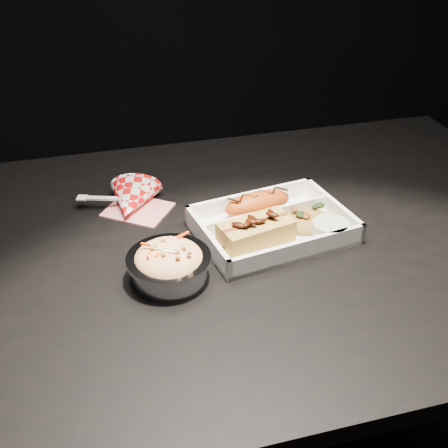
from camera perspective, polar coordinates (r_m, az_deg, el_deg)
The scene contains 8 objects.
dining_table at distance 1.01m, azimuth 2.18°, elevation -5.39°, with size 1.20×0.80×0.75m.
food_tray at distance 0.96m, azimuth 4.90°, elevation -0.42°, with size 0.28×0.22×0.04m.
fried_pastry at distance 0.99m, azimuth 3.43°, elevation 2.07°, with size 0.12×0.05×0.04m, color #B74712.
hotdog at distance 0.91m, azimuth 3.28°, elevation -0.70°, with size 0.13×0.08×0.06m.
fried_rice_mound at distance 0.98m, azimuth 8.62°, elevation 0.74°, with size 0.09×0.07×0.03m, color #A67430.
cupcake_liner at distance 0.95m, azimuth 10.70°, elevation -0.64°, with size 0.06×0.06×0.03m, color #AAC393.
foil_coleslaw_cup at distance 0.85m, azimuth -5.61°, elevation -3.93°, with size 0.13×0.13×0.07m.
napkin_fork at distance 1.04m, azimuth -9.41°, elevation 2.33°, with size 0.18×0.15×0.10m.
Camera 1 is at (-0.24, -0.76, 1.29)m, focal length 45.00 mm.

